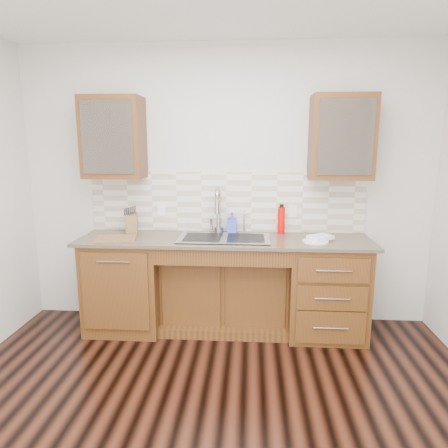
# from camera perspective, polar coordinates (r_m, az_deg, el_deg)

# --- Properties ---
(ground) EXTENTS (4.00, 3.50, 0.10)m
(ground) POSITION_cam_1_polar(r_m,az_deg,el_deg) (2.84, -2.21, -28.54)
(ground) COLOR #33160C
(wall_back) EXTENTS (4.00, 0.10, 2.70)m
(wall_back) POSITION_cam_1_polar(r_m,az_deg,el_deg) (3.99, 0.40, 5.37)
(wall_back) COLOR beige
(wall_back) RESTS_ON ground
(base_cabinet_left) EXTENTS (0.70, 0.62, 0.88)m
(base_cabinet_left) POSITION_cam_1_polar(r_m,az_deg,el_deg) (4.02, -13.73, -8.25)
(base_cabinet_left) COLOR #593014
(base_cabinet_left) RESTS_ON ground
(base_cabinet_center) EXTENTS (1.20, 0.44, 0.70)m
(base_cabinet_center) POSITION_cam_1_polar(r_m,az_deg,el_deg) (3.96, 0.13, -9.59)
(base_cabinet_center) COLOR #593014
(base_cabinet_center) RESTS_ON ground
(base_cabinet_right) EXTENTS (0.70, 0.62, 0.88)m
(base_cabinet_right) POSITION_cam_1_polar(r_m,az_deg,el_deg) (3.90, 14.27, -8.88)
(base_cabinet_right) COLOR #593014
(base_cabinet_right) RESTS_ON ground
(countertop) EXTENTS (2.70, 0.65, 0.03)m
(countertop) POSITION_cam_1_polar(r_m,az_deg,el_deg) (3.70, 0.03, -2.28)
(countertop) COLOR #84705B
(countertop) RESTS_ON base_cabinet_left
(backsplash) EXTENTS (2.70, 0.02, 0.59)m
(backsplash) POSITION_cam_1_polar(r_m,az_deg,el_deg) (3.95, 0.34, 3.18)
(backsplash) COLOR beige
(backsplash) RESTS_ON wall_back
(sink) EXTENTS (0.84, 0.46, 0.19)m
(sink) POSITION_cam_1_polar(r_m,az_deg,el_deg) (3.70, 0.01, -3.38)
(sink) COLOR #9E9EA5
(sink) RESTS_ON countertop
(faucet) EXTENTS (0.04, 0.04, 0.40)m
(faucet) POSITION_cam_1_polar(r_m,az_deg,el_deg) (3.87, -0.79, 1.59)
(faucet) COLOR #999993
(faucet) RESTS_ON countertop
(filter_tap) EXTENTS (0.02, 0.02, 0.24)m
(filter_tap) POSITION_cam_1_polar(r_m,az_deg,el_deg) (3.88, 2.90, 0.41)
(filter_tap) COLOR #999993
(filter_tap) RESTS_ON countertop
(upper_cabinet_left) EXTENTS (0.55, 0.34, 0.75)m
(upper_cabinet_left) POSITION_cam_1_polar(r_m,az_deg,el_deg) (3.96, -15.49, 11.80)
(upper_cabinet_left) COLOR #593014
(upper_cabinet_left) RESTS_ON wall_back
(upper_cabinet_right) EXTENTS (0.55, 0.34, 0.75)m
(upper_cabinet_right) POSITION_cam_1_polar(r_m,az_deg,el_deg) (3.83, 16.44, 11.78)
(upper_cabinet_right) COLOR #593014
(upper_cabinet_right) RESTS_ON wall_back
(outlet_left) EXTENTS (0.08, 0.01, 0.12)m
(outlet_left) POSITION_cam_1_polar(r_m,az_deg,el_deg) (4.04, -8.92, 2.02)
(outlet_left) COLOR white
(outlet_left) RESTS_ON backsplash
(outlet_right) EXTENTS (0.08, 0.01, 0.12)m
(outlet_right) POSITION_cam_1_polar(r_m,az_deg,el_deg) (3.96, 9.75, 1.80)
(outlet_right) COLOR white
(outlet_right) RESTS_ON backsplash
(soap_bottle) EXTENTS (0.09, 0.09, 0.20)m
(soap_bottle) POSITION_cam_1_polar(r_m,az_deg,el_deg) (3.90, 1.15, 0.20)
(soap_bottle) COLOR blue
(soap_bottle) RESTS_ON countertop
(water_bottle) EXTENTS (0.07, 0.07, 0.26)m
(water_bottle) POSITION_cam_1_polar(r_m,az_deg,el_deg) (3.90, 8.18, 0.49)
(water_bottle) COLOR #E60300
(water_bottle) RESTS_ON countertop
(plate) EXTENTS (0.30, 0.30, 0.01)m
(plate) POSITION_cam_1_polar(r_m,az_deg,el_deg) (3.64, 12.92, -2.44)
(plate) COLOR white
(plate) RESTS_ON countertop
(dish_towel) EXTENTS (0.25, 0.24, 0.03)m
(dish_towel) POSITION_cam_1_polar(r_m,az_deg,el_deg) (3.71, 13.61, -1.84)
(dish_towel) COLOR white
(dish_towel) RESTS_ON plate
(knife_block) EXTENTS (0.14, 0.19, 0.19)m
(knife_block) POSITION_cam_1_polar(r_m,az_deg,el_deg) (4.00, -13.05, 0.08)
(knife_block) COLOR #A6572F
(knife_block) RESTS_ON countertop
(cutting_board) EXTENTS (0.41, 0.32, 0.02)m
(cutting_board) POSITION_cam_1_polar(r_m,az_deg,el_deg) (3.79, -15.19, -2.00)
(cutting_board) COLOR #A37833
(cutting_board) RESTS_ON countertop
(cup_left_a) EXTENTS (0.17, 0.17, 0.11)m
(cup_left_a) POSITION_cam_1_polar(r_m,az_deg,el_deg) (3.99, -16.87, 11.06)
(cup_left_a) COLOR white
(cup_left_a) RESTS_ON upper_cabinet_left
(cup_left_b) EXTENTS (0.11, 0.11, 0.09)m
(cup_left_b) POSITION_cam_1_polar(r_m,az_deg,el_deg) (3.94, -14.65, 11.01)
(cup_left_b) COLOR white
(cup_left_b) RESTS_ON upper_cabinet_left
(cup_right_a) EXTENTS (0.16, 0.16, 0.10)m
(cup_right_a) POSITION_cam_1_polar(r_m,az_deg,el_deg) (3.81, 15.19, 11.10)
(cup_right_a) COLOR white
(cup_right_a) RESTS_ON upper_cabinet_right
(cup_right_b) EXTENTS (0.11, 0.11, 0.10)m
(cup_right_b) POSITION_cam_1_polar(r_m,az_deg,el_deg) (3.84, 17.46, 10.99)
(cup_right_b) COLOR silver
(cup_right_b) RESTS_ON upper_cabinet_right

